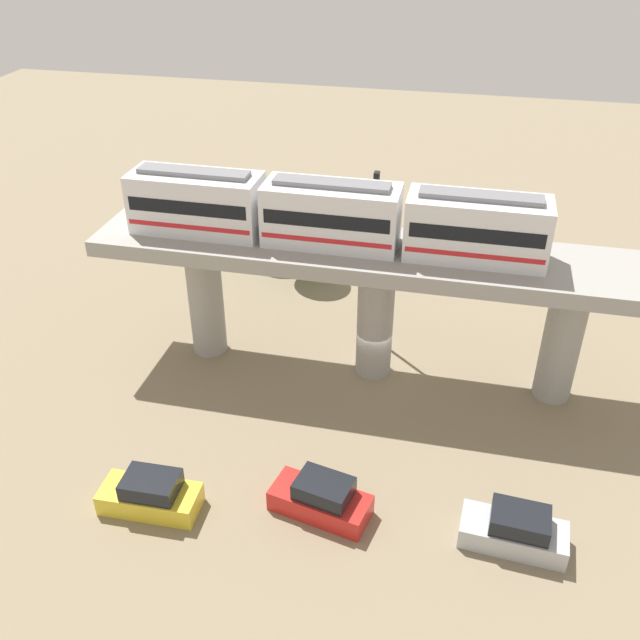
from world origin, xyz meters
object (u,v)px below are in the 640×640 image
object	(u,v)px
parked_car_red	(321,499)
train	(331,215)
parked_car_yellow	(151,495)
tree_mid_lot	(308,234)
parked_car_silver	(515,531)
signal_post	(373,251)
tree_near_viaduct	(266,204)

from	to	relation	value
parked_car_red	train	bearing A→B (deg)	-157.78
parked_car_yellow	tree_mid_lot	distance (m)	21.64
train	tree_mid_lot	xyz separation A→B (m)	(-9.61, -3.58, -5.81)
train	parked_car_silver	world-z (taller)	train
parked_car_silver	signal_post	world-z (taller)	signal_post
tree_near_viaduct	tree_mid_lot	bearing A→B (deg)	53.32
parked_car_yellow	tree_mid_lot	size ratio (longest dim) A/B	0.85
parked_car_yellow	tree_mid_lot	bearing A→B (deg)	174.08
train	parked_car_silver	bearing A→B (deg)	43.29
parked_car_yellow	parked_car_red	world-z (taller)	same
parked_car_silver	parked_car_red	world-z (taller)	same
train	tree_near_viaduct	size ratio (longest dim) A/B	3.53
parked_car_yellow	tree_near_viaduct	bearing A→B (deg)	-176.94
train	signal_post	distance (m)	5.11
parked_car_silver	tree_near_viaduct	bearing A→B (deg)	-139.15
signal_post	parked_car_red	bearing A→B (deg)	0.83
parked_car_silver	signal_post	bearing A→B (deg)	-145.42
signal_post	parked_car_silver	bearing A→B (deg)	30.52
tree_mid_lot	signal_post	world-z (taller)	signal_post
train	tree_mid_lot	world-z (taller)	train
train	parked_car_silver	xyz separation A→B (m)	(10.38, 9.78, -8.24)
parked_car_yellow	signal_post	world-z (taller)	signal_post
parked_car_yellow	parked_car_red	xyz separation A→B (m)	(-1.39, 7.09, 0.00)
tree_mid_lot	signal_post	distance (m)	8.46
tree_mid_lot	tree_near_viaduct	bearing A→B (deg)	-126.68
parked_car_yellow	signal_post	xyz separation A→B (m)	(-15.23, 6.89, 4.81)
parked_car_silver	parked_car_red	bearing A→B (deg)	-85.52
signal_post	parked_car_yellow	bearing A→B (deg)	-24.34
signal_post	tree_mid_lot	bearing A→B (deg)	-139.84
parked_car_red	tree_near_viaduct	world-z (taller)	tree_near_viaduct
parked_car_red	tree_mid_lot	bearing A→B (deg)	-152.69
parked_car_yellow	signal_post	size ratio (longest dim) A/B	0.42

